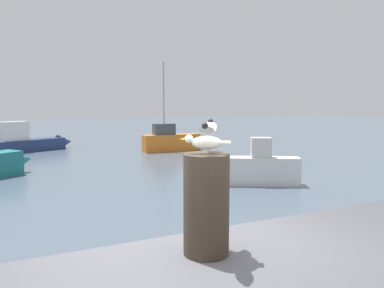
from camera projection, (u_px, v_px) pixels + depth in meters
mooring_post at (206, 204)px, 2.88m from camera, size 0.35×0.35×0.78m
seagull at (206, 137)px, 2.83m from camera, size 0.42×0.56×0.25m
boat_navy at (30, 142)px, 21.09m from camera, size 4.89×2.76×1.77m
boat_orange at (174, 140)px, 21.26m from camera, size 3.78×0.77×4.92m
boat_white at (252, 169)px, 12.49m from camera, size 3.13×2.10×1.57m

